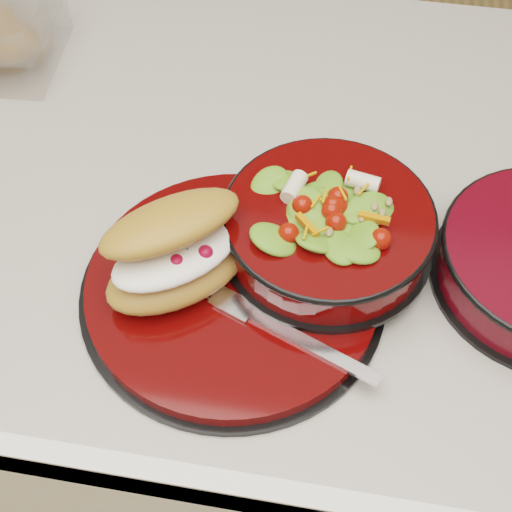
% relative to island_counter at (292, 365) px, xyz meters
% --- Properties ---
extents(island_counter, '(1.24, 0.74, 0.90)m').
position_rel_island_counter_xyz_m(island_counter, '(0.00, 0.00, 0.00)').
color(island_counter, white).
rests_on(island_counter, ground).
extents(dinner_plate, '(0.31, 0.31, 0.02)m').
position_rel_island_counter_xyz_m(dinner_plate, '(-0.05, -0.17, 0.46)').
color(dinner_plate, black).
rests_on(dinner_plate, island_counter).
extents(salad_bowl, '(0.22, 0.22, 0.09)m').
position_rel_island_counter_xyz_m(salad_bowl, '(0.03, -0.11, 0.50)').
color(salad_bowl, black).
rests_on(salad_bowl, dinner_plate).
extents(croissant, '(0.16, 0.16, 0.09)m').
position_rel_island_counter_xyz_m(croissant, '(-0.11, -0.17, 0.51)').
color(croissant, '#BA7839').
rests_on(croissant, dinner_plate).
extents(fork, '(0.17, 0.08, 0.00)m').
position_rel_island_counter_xyz_m(fork, '(0.01, -0.22, 0.47)').
color(fork, silver).
rests_on(fork, dinner_plate).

